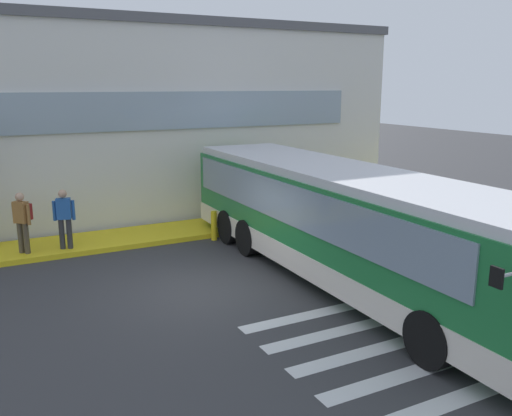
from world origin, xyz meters
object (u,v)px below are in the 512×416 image
at_px(passenger_by_doorway, 64,216).
at_px(safety_bollard_yellow, 214,226).
at_px(passenger_near_column, 23,218).
at_px(bus_main_foreground, 343,226).

xyz_separation_m(passenger_by_doorway, safety_bollard_yellow, (4.19, -0.64, -0.63)).
bearing_deg(passenger_by_doorway, passenger_near_column, 173.89).
distance_m(passenger_near_column, passenger_by_doorway, 1.06).
relative_size(bus_main_foreground, passenger_by_doorway, 7.42).
bearing_deg(safety_bollard_yellow, bus_main_foreground, -72.97).
bearing_deg(passenger_near_column, safety_bollard_yellow, -8.21).
bearing_deg(safety_bollard_yellow, passenger_near_column, 171.79).
distance_m(bus_main_foreground, passenger_near_column, 8.51).
relative_size(passenger_by_doorway, safety_bollard_yellow, 1.86).
distance_m(bus_main_foreground, safety_bollard_yellow, 4.85).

